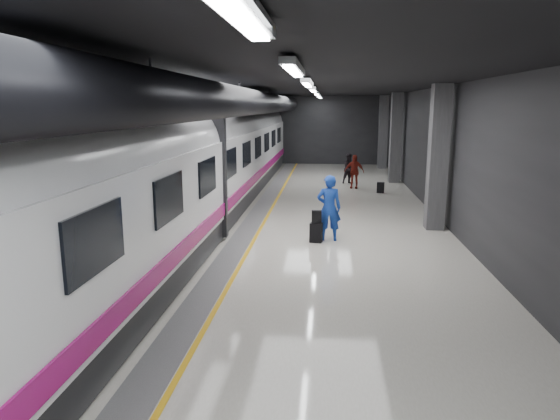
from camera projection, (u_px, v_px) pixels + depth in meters
name	position (u px, v px, depth m)	size (l,w,h in m)	color
ground	(286.00, 241.00, 14.41)	(40.00, 40.00, 0.00)	silver
platform_hall	(280.00, 116.00, 14.64)	(10.02, 40.02, 4.51)	black
train	(174.00, 169.00, 14.29)	(3.05, 38.00, 4.05)	black
traveler_main	(329.00, 208.00, 14.34)	(0.70, 0.46, 1.92)	#1834B9
suitcase_main	(316.00, 233.00, 14.25)	(0.35, 0.22, 0.56)	black
shoulder_bag	(317.00, 217.00, 14.15)	(0.28, 0.15, 0.37)	black
traveler_far_a	(349.00, 169.00, 24.99)	(0.74, 0.58, 1.52)	black
traveler_far_b	(354.00, 171.00, 23.63)	(0.93, 0.39, 1.59)	maroon
suitcase_far	(381.00, 188.00, 22.45)	(0.33, 0.21, 0.48)	black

